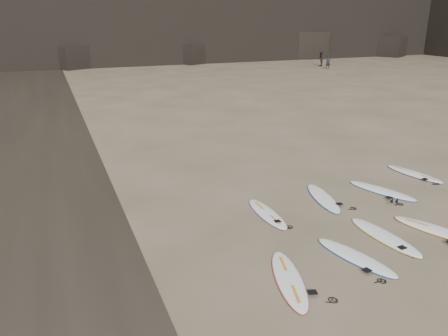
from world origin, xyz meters
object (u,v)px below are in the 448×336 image
at_px(surfboard_8, 414,174).
at_px(person_a, 328,62).
at_px(surfboard_1, 356,257).
at_px(surfboard_0, 289,279).
at_px(surfboard_7, 382,191).
at_px(surfboard_3, 438,230).
at_px(person_b, 321,59).
at_px(surfboard_6, 323,198).
at_px(surfboard_2, 385,236).
at_px(surfboard_5, 267,213).

height_order(surfboard_8, person_a, person_a).
xyz_separation_m(surfboard_1, person_a, (22.86, 34.40, 0.73)).
bearing_deg(surfboard_0, surfboard_8, 45.18).
height_order(surfboard_0, surfboard_7, surfboard_0).
bearing_deg(surfboard_3, person_b, 37.50).
height_order(surfboard_3, surfboard_8, surfboard_3).
distance_m(surfboard_1, surfboard_6, 3.71).
height_order(surfboard_2, person_b, person_b).
distance_m(surfboard_1, surfboard_3, 3.05).
bearing_deg(person_a, surfboard_0, -123.45).
bearing_deg(surfboard_5, surfboard_7, 2.67).
distance_m(surfboard_0, surfboard_7, 6.61).
bearing_deg(surfboard_5, surfboard_8, 9.40).
relative_size(surfboard_8, person_a, 1.54).
bearing_deg(person_b, surfboard_6, -1.35).
distance_m(surfboard_5, person_a, 39.32).
bearing_deg(person_a, surfboard_7, -119.45).
bearing_deg(surfboard_1, surfboard_6, 53.16).
xyz_separation_m(surfboard_2, surfboard_5, (-2.30, 2.49, -0.00)).
distance_m(surfboard_0, surfboard_5, 3.50).
xyz_separation_m(surfboard_2, surfboard_3, (1.63, -0.29, 0.00)).
bearing_deg(surfboard_5, surfboard_1, -73.20).
height_order(surfboard_5, surfboard_7, surfboard_7).
distance_m(surfboard_7, surfboard_8, 2.46).
bearing_deg(person_b, surfboard_2, 0.82).
bearing_deg(surfboard_3, surfboard_2, 146.70).
xyz_separation_m(surfboard_7, surfboard_8, (2.29, 0.89, -0.00)).
distance_m(surfboard_2, surfboard_7, 3.44).
relative_size(surfboard_0, person_a, 1.60).
height_order(surfboard_6, surfboard_7, same).
relative_size(surfboard_2, surfboard_6, 1.02).
distance_m(surfboard_8, person_a, 34.72).
height_order(surfboard_1, person_a, person_a).
relative_size(surfboard_7, person_a, 1.58).
bearing_deg(surfboard_2, person_b, 54.54).
distance_m(surfboard_6, surfboard_7, 2.24).
relative_size(surfboard_1, person_b, 1.42).
bearing_deg(surfboard_1, surfboard_3, -9.66).
height_order(surfboard_1, surfboard_8, same).
height_order(surfboard_2, surfboard_7, surfboard_2).
xyz_separation_m(surfboard_5, surfboard_7, (4.49, 0.16, 0.00)).
bearing_deg(surfboard_8, person_a, 49.96).
xyz_separation_m(surfboard_1, surfboard_6, (1.37, 3.45, 0.00)).
bearing_deg(person_a, surfboard_2, -120.12).
xyz_separation_m(surfboard_0, surfboard_7, (5.63, 3.46, -0.00)).
distance_m(surfboard_3, surfboard_6, 3.57).
bearing_deg(surfboard_2, surfboard_1, -161.85).
xyz_separation_m(surfboard_5, person_b, (24.53, 34.04, 0.79)).
bearing_deg(surfboard_5, surfboard_2, -46.61).
relative_size(surfboard_0, surfboard_6, 1.01).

